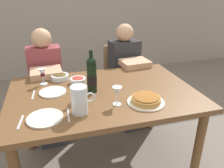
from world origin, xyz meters
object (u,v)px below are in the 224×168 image
at_px(dinner_plate_left_setting, 45,118).
at_px(chair_left, 47,84).
at_px(dinner_plate_right_setting, 53,92).
at_px(diner_right, 128,73).
at_px(dining_table, 103,101).
at_px(wine_bottle, 92,75).
at_px(wine_glass_right_diner, 42,73).
at_px(diner_left, 47,83).
at_px(olive_bowl, 60,77).
at_px(baked_tart, 146,99).
at_px(wine_glass_left_diner, 117,92).
at_px(salad_bowl, 78,80).
at_px(chair_right, 120,75).
at_px(water_pitcher, 80,101).

xyz_separation_m(dinner_plate_left_setting, chair_left, (0.01, 1.17, -0.27)).
bearing_deg(dinner_plate_right_setting, diner_right, 34.40).
relative_size(dining_table, chair_left, 1.72).
bearing_deg(wine_bottle, dining_table, -16.94).
bearing_deg(wine_glass_right_diner, diner_left, 87.08).
relative_size(olive_bowl, diner_right, 0.14).
bearing_deg(wine_bottle, olive_bowl, 125.42).
height_order(baked_tart, wine_glass_left_diner, wine_glass_left_diner).
distance_m(wine_glass_left_diner, diner_left, 1.04).
xyz_separation_m(wine_glass_left_diner, dinner_plate_left_setting, (-0.51, -0.05, -0.09)).
height_order(baked_tart, dinner_plate_right_setting, baked_tart).
distance_m(dinner_plate_right_setting, diner_right, 1.05).
height_order(dining_table, diner_left, diner_left).
xyz_separation_m(dinner_plate_left_setting, diner_left, (0.01, 0.93, -0.15)).
distance_m(dining_table, salad_bowl, 0.31).
bearing_deg(chair_left, wine_bottle, 110.90).
bearing_deg(chair_right, chair_left, -3.40).
relative_size(water_pitcher, wine_glass_left_diner, 1.40).
xyz_separation_m(dining_table, wine_glass_right_diner, (-0.46, 0.29, 0.19)).
distance_m(olive_bowl, diner_left, 0.36).
distance_m(salad_bowl, chair_left, 0.77).
height_order(dinner_plate_left_setting, diner_left, diner_left).
xyz_separation_m(dinner_plate_right_setting, chair_left, (-0.06, 0.79, -0.27)).
height_order(wine_bottle, dinner_plate_right_setting, wine_bottle).
xyz_separation_m(water_pitcher, olive_bowl, (-0.09, 0.63, -0.06)).
height_order(salad_bowl, dinner_plate_left_setting, salad_bowl).
xyz_separation_m(wine_bottle, water_pitcher, (-0.14, -0.30, -0.06)).
bearing_deg(dining_table, baked_tart, -46.12).
bearing_deg(dining_table, wine_glass_left_diner, -78.65).
xyz_separation_m(dinner_plate_right_setting, diner_left, (-0.05, 0.55, -0.15)).
height_order(chair_left, chair_right, same).
bearing_deg(diner_right, dinner_plate_left_setting, 41.00).
bearing_deg(olive_bowl, diner_right, 22.45).
bearing_deg(wine_bottle, wine_glass_left_diner, -63.20).
distance_m(dining_table, chair_right, 1.03).
bearing_deg(dinner_plate_left_setting, olive_bowl, 77.62).
distance_m(dining_table, dinner_plate_left_setting, 0.55).
bearing_deg(dinner_plate_right_setting, salad_bowl, 30.88).
bearing_deg(water_pitcher, dinner_plate_left_setting, -176.69).
bearing_deg(olive_bowl, baked_tart, -47.26).
bearing_deg(dinner_plate_left_setting, dinner_plate_right_setting, 80.35).
bearing_deg(diner_right, wine_glass_left_diner, 60.19).
relative_size(dinner_plate_right_setting, diner_left, 0.19).
relative_size(olive_bowl, wine_glass_right_diner, 1.11).
bearing_deg(diner_right, wine_glass_right_diner, 17.57).
distance_m(salad_bowl, chair_right, 0.97).
bearing_deg(chair_left, dining_table, 114.77).
relative_size(salad_bowl, chair_left, 0.16).
xyz_separation_m(water_pitcher, wine_glass_right_diner, (-0.24, 0.56, 0.01)).
bearing_deg(diner_right, dining_table, 50.42).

